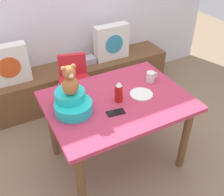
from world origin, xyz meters
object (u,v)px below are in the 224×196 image
Objects in this scene: infant_seat_teal at (72,103)px; teddy_bear at (70,81)px; pillow_floral_right at (112,42)px; coffee_mug at (151,77)px; highchair at (75,82)px; dining_table at (117,109)px; ketchup_bottle at (119,92)px; dinner_plate_near at (141,94)px; book_stack at (87,60)px; pillow_floral_left at (8,65)px; cell_phone at (116,112)px.

teddy_bear is (-0.00, -0.00, 0.21)m from infant_seat_teal.
coffee_mug is at bearing -98.03° from pillow_floral_right.
infant_seat_teal reaches higher than highchair.
ketchup_bottle is (0.00, -0.02, 0.20)m from dining_table.
dinner_plate_near is (0.21, -0.02, -0.08)m from ketchup_bottle.
pillow_floral_right is 1.30m from dining_table.
dining_table is (-0.22, -1.20, 0.13)m from book_stack.
highchair is 3.95× the size of dinner_plate_near.
pillow_floral_left reaches higher than cell_phone.
dining_table is at bearing 103.89° from ketchup_bottle.
pillow_floral_left is 2.20× the size of dinner_plate_near.
infant_seat_teal is (0.32, -1.14, 0.13)m from pillow_floral_left.
ketchup_bottle is 1.28× the size of cell_phone.
dinner_plate_near is at bearing -105.98° from pillow_floral_right.
highchair reaches higher than cell_phone.
pillow_floral_left and infant_seat_teal have the same top height.
infant_seat_teal is at bearing -129.79° from pillow_floral_right.
book_stack is (0.93, 0.02, -0.18)m from pillow_floral_left.
teddy_bear reaches higher than cell_phone.
teddy_bear reaches higher than dining_table.
cell_phone is at bearing -103.53° from book_stack.
dining_table reaches higher than book_stack.
pillow_floral_right reaches higher than book_stack.
book_stack is at bearing 89.54° from dinner_plate_near.
pillow_floral_left reaches higher than dining_table.
pillow_floral_left is at bearing 32.83° from cell_phone.
teddy_bear is at bearing 174.58° from dining_table.
coffee_mug is at bearing -43.74° from pillow_floral_left.
teddy_bear is 0.44m from cell_phone.
book_stack is 1.14m from coffee_mug.
pillow_floral_right is 3.67× the size of coffee_mug.
teddy_bear is at bearing 173.01° from dinner_plate_near.
teddy_bear is 1.35× the size of ketchup_bottle.
pillow_floral_right is at bearing 65.00° from ketchup_bottle.
dinner_plate_near is (0.92, -1.21, 0.07)m from pillow_floral_left.
pillow_floral_right is 1.26m from dinner_plate_near.
pillow_floral_left is 1.19m from infant_seat_teal.
dining_table is at bearing -165.13° from coffee_mug.
infant_seat_teal is 1.32× the size of teddy_bear.
infant_seat_teal is at bearing -174.84° from coffee_mug.
cell_phone is at bearing -152.94° from coffee_mug.
teddy_bear reaches higher than highchair.
infant_seat_teal is at bearing -117.78° from book_stack.
dinner_plate_near is at bearing -90.46° from book_stack.
book_stack is at bearing -5.13° from cell_phone.
book_stack is 1.26m from dinner_plate_near.
dinner_plate_near reaches higher than book_stack.
coffee_mug reaches higher than highchair.
dinner_plate_near is at bearing -4.80° from ketchup_bottle.
book_stack is 1.39× the size of cell_phone.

